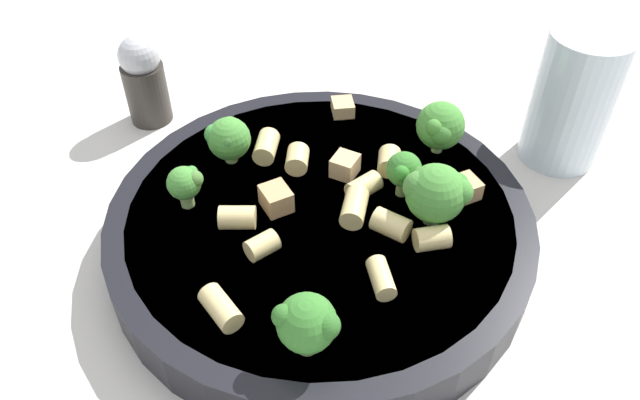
{
  "coord_description": "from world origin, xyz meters",
  "views": [
    {
      "loc": [
        0.13,
        -0.28,
        0.34
      ],
      "look_at": [
        0.0,
        0.0,
        0.04
      ],
      "focal_mm": 35.0,
      "sensor_mm": 36.0,
      "label": 1
    }
  ],
  "objects_px": {
    "rigatoni_4": "(430,243)",
    "drinking_glass": "(570,107)",
    "chicken_chunk_0": "(466,188)",
    "chicken_chunk_3": "(345,166)",
    "broccoli_floret_0": "(307,324)",
    "rigatoni_1": "(266,147)",
    "rigatoni_10": "(262,245)",
    "rigatoni_9": "(381,278)",
    "rigatoni_2": "(389,161)",
    "chicken_chunk_1": "(276,199)",
    "rigatoni_7": "(354,207)",
    "rigatoni_8": "(364,187)",
    "broccoli_floret_3": "(405,171)",
    "broccoli_floret_4": "(228,138)",
    "rigatoni_5": "(391,224)",
    "chicken_chunk_2": "(343,107)",
    "rigatoni_6": "(297,159)",
    "pepper_shaker": "(144,80)",
    "broccoli_floret_5": "(440,126)",
    "pasta_bowl": "(320,225)",
    "broccoli_floret_1": "(436,193)",
    "rigatoni_3": "(221,308)",
    "broccoli_floret_2": "(186,183)",
    "rigatoni_0": "(237,218)"
  },
  "relations": [
    {
      "from": "broccoli_floret_2",
      "to": "chicken_chunk_3",
      "type": "relative_size",
      "value": 1.74
    },
    {
      "from": "rigatoni_8",
      "to": "drinking_glass",
      "type": "bearing_deg",
      "value": 52.36
    },
    {
      "from": "chicken_chunk_0",
      "to": "rigatoni_10",
      "type": "bearing_deg",
      "value": -133.3
    },
    {
      "from": "rigatoni_5",
      "to": "rigatoni_6",
      "type": "distance_m",
      "value": 0.09
    },
    {
      "from": "chicken_chunk_0",
      "to": "chicken_chunk_3",
      "type": "xyz_separation_m",
      "value": [
        -0.09,
        -0.01,
        0.0
      ]
    },
    {
      "from": "rigatoni_1",
      "to": "rigatoni_7",
      "type": "relative_size",
      "value": 0.94
    },
    {
      "from": "broccoli_floret_3",
      "to": "broccoli_floret_4",
      "type": "distance_m",
      "value": 0.13
    },
    {
      "from": "rigatoni_0",
      "to": "rigatoni_5",
      "type": "height_order",
      "value": "same"
    },
    {
      "from": "broccoli_floret_0",
      "to": "rigatoni_2",
      "type": "bearing_deg",
      "value": 94.51
    },
    {
      "from": "broccoli_floret_3",
      "to": "chicken_chunk_0",
      "type": "xyz_separation_m",
      "value": [
        0.04,
        0.02,
        -0.02
      ]
    },
    {
      "from": "pepper_shaker",
      "to": "broccoli_floret_0",
      "type": "bearing_deg",
      "value": -36.33
    },
    {
      "from": "drinking_glass",
      "to": "rigatoni_6",
      "type": "bearing_deg",
      "value": -139.99
    },
    {
      "from": "broccoli_floret_0",
      "to": "chicken_chunk_1",
      "type": "distance_m",
      "value": 0.12
    },
    {
      "from": "pasta_bowl",
      "to": "broccoli_floret_1",
      "type": "height_order",
      "value": "broccoli_floret_1"
    },
    {
      "from": "broccoli_floret_5",
      "to": "chicken_chunk_1",
      "type": "relative_size",
      "value": 2.0
    },
    {
      "from": "broccoli_floret_4",
      "to": "rigatoni_7",
      "type": "bearing_deg",
      "value": -8.53
    },
    {
      "from": "broccoli_floret_0",
      "to": "rigatoni_5",
      "type": "relative_size",
      "value": 1.67
    },
    {
      "from": "chicken_chunk_3",
      "to": "rigatoni_7",
      "type": "bearing_deg",
      "value": -58.4
    },
    {
      "from": "chicken_chunk_3",
      "to": "broccoli_floret_0",
      "type": "bearing_deg",
      "value": -74.44
    },
    {
      "from": "broccoli_floret_3",
      "to": "rigatoni_2",
      "type": "xyz_separation_m",
      "value": [
        -0.02,
        0.02,
        -0.01
      ]
    },
    {
      "from": "broccoli_floret_0",
      "to": "broccoli_floret_2",
      "type": "xyz_separation_m",
      "value": [
        -0.13,
        0.07,
        -0.0
      ]
    },
    {
      "from": "broccoli_floret_0",
      "to": "rigatoni_8",
      "type": "bearing_deg",
      "value": 98.58
    },
    {
      "from": "pepper_shaker",
      "to": "broccoli_floret_5",
      "type": "bearing_deg",
      "value": 4.57
    },
    {
      "from": "rigatoni_4",
      "to": "drinking_glass",
      "type": "bearing_deg",
      "value": 72.56
    },
    {
      "from": "rigatoni_3",
      "to": "rigatoni_1",
      "type": "bearing_deg",
      "value": 108.5
    },
    {
      "from": "rigatoni_4",
      "to": "chicken_chunk_2",
      "type": "distance_m",
      "value": 0.16
    },
    {
      "from": "rigatoni_2",
      "to": "rigatoni_3",
      "type": "bearing_deg",
      "value": -104.41
    },
    {
      "from": "rigatoni_10",
      "to": "rigatoni_9",
      "type": "bearing_deg",
      "value": 5.66
    },
    {
      "from": "pepper_shaker",
      "to": "rigatoni_3",
      "type": "bearing_deg",
      "value": -43.73
    },
    {
      "from": "rigatoni_5",
      "to": "chicken_chunk_2",
      "type": "bearing_deg",
      "value": 126.65
    },
    {
      "from": "broccoli_floret_3",
      "to": "broccoli_floret_5",
      "type": "height_order",
      "value": "broccoli_floret_5"
    },
    {
      "from": "broccoli_floret_0",
      "to": "chicken_chunk_2",
      "type": "relative_size",
      "value": 2.07
    },
    {
      "from": "broccoli_floret_0",
      "to": "rigatoni_2",
      "type": "distance_m",
      "value": 0.17
    },
    {
      "from": "pasta_bowl",
      "to": "chicken_chunk_3",
      "type": "xyz_separation_m",
      "value": [
        -0.0,
        0.04,
        0.02
      ]
    },
    {
      "from": "broccoli_floret_1",
      "to": "rigatoni_6",
      "type": "relative_size",
      "value": 2.16
    },
    {
      "from": "broccoli_floret_2",
      "to": "rigatoni_5",
      "type": "distance_m",
      "value": 0.14
    },
    {
      "from": "broccoli_floret_3",
      "to": "broccoli_floret_5",
      "type": "xyz_separation_m",
      "value": [
        0.01,
        0.06,
        0.0
      ]
    },
    {
      "from": "rigatoni_8",
      "to": "pepper_shaker",
      "type": "distance_m",
      "value": 0.23
    },
    {
      "from": "rigatoni_5",
      "to": "rigatoni_10",
      "type": "height_order",
      "value": "rigatoni_5"
    },
    {
      "from": "pasta_bowl",
      "to": "rigatoni_4",
      "type": "relative_size",
      "value": 13.34
    },
    {
      "from": "broccoli_floret_1",
      "to": "rigatoni_4",
      "type": "bearing_deg",
      "value": -76.5
    },
    {
      "from": "rigatoni_5",
      "to": "chicken_chunk_3",
      "type": "bearing_deg",
      "value": 140.47
    },
    {
      "from": "rigatoni_7",
      "to": "drinking_glass",
      "type": "xyz_separation_m",
      "value": [
        0.11,
        0.17,
        0.01
      ]
    },
    {
      "from": "broccoli_floret_4",
      "to": "rigatoni_1",
      "type": "distance_m",
      "value": 0.03
    },
    {
      "from": "broccoli_floret_2",
      "to": "rigatoni_7",
      "type": "xyz_separation_m",
      "value": [
        0.11,
        0.04,
        -0.01
      ]
    },
    {
      "from": "broccoli_floret_0",
      "to": "rigatoni_5",
      "type": "bearing_deg",
      "value": 84.14
    },
    {
      "from": "broccoli_floret_3",
      "to": "broccoli_floret_1",
      "type": "bearing_deg",
      "value": -30.22
    },
    {
      "from": "broccoli_floret_0",
      "to": "rigatoni_3",
      "type": "xyz_separation_m",
      "value": [
        -0.06,
        -0.0,
        -0.02
      ]
    },
    {
      "from": "chicken_chunk_0",
      "to": "broccoli_floret_0",
      "type": "bearing_deg",
      "value": -105.71
    },
    {
      "from": "broccoli_floret_0",
      "to": "rigatoni_1",
      "type": "bearing_deg",
      "value": 126.11
    }
  ]
}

